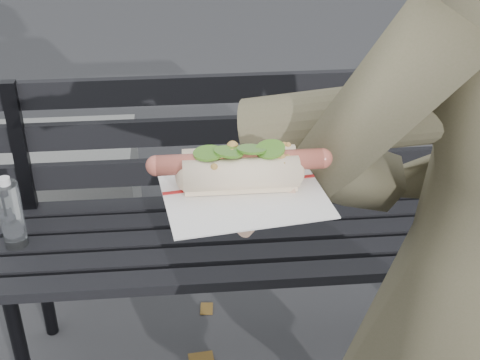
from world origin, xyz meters
name	(u,v)px	position (x,y,z in m)	size (l,w,h in m)	color
park_bench	(252,205)	(0.02, 0.96, 0.52)	(1.50, 0.44, 0.88)	black
held_hotdog	(384,128)	(0.10, 0.11, 1.18)	(0.63, 0.30, 0.20)	brown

